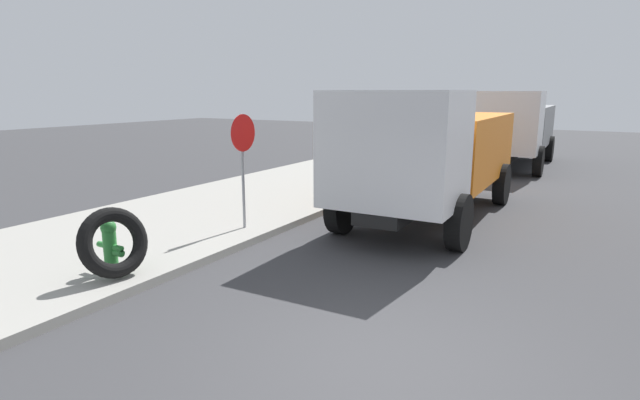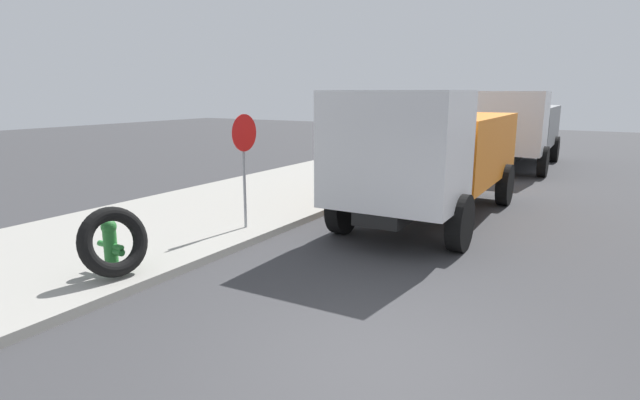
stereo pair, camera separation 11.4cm
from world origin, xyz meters
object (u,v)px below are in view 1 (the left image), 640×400
Objects in this scene: fire_hydrant at (110,244)px; dump_truck_orange at (430,152)px; loose_tire at (113,243)px; dump_truck_gray at (513,127)px; stop_sign at (243,150)px.

dump_truck_orange reaches higher than fire_hydrant.
loose_tire is 0.16× the size of dump_truck_orange.
dump_truck_gray is at bearing -11.37° from fire_hydrant.
dump_truck_gray reaches higher than loose_tire.
dump_truck_orange is at bearing -25.95° from fire_hydrant.
fire_hydrant is 16.80m from dump_truck_gray.
loose_tire is at bearing -178.51° from stop_sign.
loose_tire is (-0.15, -0.29, 0.11)m from fire_hydrant.
loose_tire is 3.50m from stop_sign.
fire_hydrant is at bearing 176.33° from stop_sign.
dump_truck_orange is (3.26, -2.93, -0.20)m from stop_sign.
loose_tire is at bearing -117.92° from fire_hydrant.
fire_hydrant is at bearing 62.08° from loose_tire.
stop_sign is at bearing 166.84° from dump_truck_gray.
stop_sign is 13.63m from dump_truck_gray.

